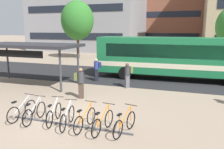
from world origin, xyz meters
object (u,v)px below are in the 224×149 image
at_px(parked_bicycle_silver_0, 22,110).
at_px(parked_bicycle_silver_2, 54,114).
at_px(city_bus, 178,57).
at_px(parked_bicycle_orange_5, 103,122).
at_px(parked_bicycle_orange_6, 125,124).
at_px(commuter_navy_pack_3, 97,68).
at_px(parked_bicycle_silver_3, 67,118).
at_px(street_tree_0, 77,20).
at_px(commuter_olive_pack_1, 80,81).
at_px(parked_bicycle_orange_4, 85,120).
at_px(commuter_olive_pack_0, 128,73).
at_px(parked_bicycle_silver_1, 35,113).
at_px(transit_shelter, 29,46).

bearing_deg(parked_bicycle_silver_0, parked_bicycle_silver_2, -83.28).
relative_size(city_bus, parked_bicycle_orange_5, 7.04).
xyz_separation_m(parked_bicycle_orange_6, commuter_navy_pack_3, (-4.45, 7.84, 0.60)).
xyz_separation_m(parked_bicycle_silver_3, commuter_navy_pack_3, (-2.12, 7.99, 0.60)).
bearing_deg(parked_bicycle_silver_0, parked_bicycle_orange_5, -87.76).
distance_m(parked_bicycle_silver_0, parked_bicycle_orange_5, 3.76).
bearing_deg(street_tree_0, commuter_olive_pack_1, -62.23).
bearing_deg(commuter_navy_pack_3, parked_bicycle_orange_4, 75.09).
distance_m(city_bus, parked_bicycle_orange_4, 10.89).
distance_m(parked_bicycle_orange_4, commuter_olive_pack_0, 6.80).
distance_m(parked_bicycle_silver_1, parked_bicycle_orange_5, 3.08).
height_order(parked_bicycle_silver_1, commuter_navy_pack_3, commuter_navy_pack_3).
bearing_deg(commuter_navy_pack_3, parked_bicycle_orange_6, 84.74).
relative_size(parked_bicycle_silver_3, parked_bicycle_orange_5, 0.99).
relative_size(commuter_olive_pack_0, street_tree_0, 0.23).
distance_m(parked_bicycle_silver_0, parked_bicycle_silver_1, 0.69).
bearing_deg(parked_bicycle_orange_5, parked_bicycle_silver_3, 96.79).
bearing_deg(commuter_olive_pack_0, city_bus, -171.48).
distance_m(parked_bicycle_silver_2, parked_bicycle_orange_6, 3.04).
xyz_separation_m(parked_bicycle_silver_2, commuter_olive_pack_1, (-0.56, 3.49, 0.62)).
relative_size(parked_bicycle_orange_4, commuter_navy_pack_3, 1.02).
distance_m(commuter_olive_pack_1, street_tree_0, 18.46).
relative_size(parked_bicycle_silver_1, street_tree_0, 0.23).
relative_size(parked_bicycle_orange_6, commuter_olive_pack_1, 0.98).
xyz_separation_m(parked_bicycle_orange_5, commuter_navy_pack_3, (-3.63, 7.98, 0.60)).
height_order(city_bus, parked_bicycle_orange_4, city_bus).
bearing_deg(parked_bicycle_silver_1, commuter_navy_pack_3, -1.37).
bearing_deg(parked_bicycle_silver_0, parked_bicycle_silver_3, -88.66).
bearing_deg(parked_bicycle_silver_3, parked_bicycle_silver_0, 77.24).
bearing_deg(parked_bicycle_orange_6, city_bus, 5.68).
height_order(commuter_olive_pack_1, commuter_navy_pack_3, commuter_olive_pack_1).
bearing_deg(parked_bicycle_silver_3, transit_shelter, 36.66).
bearing_deg(commuter_navy_pack_3, commuter_olive_pack_1, 66.22).
xyz_separation_m(commuter_olive_pack_0, commuter_navy_pack_3, (-2.70, 1.18, 0.02)).
xyz_separation_m(parked_bicycle_silver_1, commuter_navy_pack_3, (-0.56, 7.98, 0.60)).
height_order(parked_bicycle_silver_2, commuter_olive_pack_0, commuter_olive_pack_0).
bearing_deg(parked_bicycle_silver_1, street_tree_0, 17.13).
height_order(parked_bicycle_orange_5, street_tree_0, street_tree_0).
bearing_deg(commuter_olive_pack_0, parked_bicycle_silver_1, 29.03).
relative_size(parked_bicycle_silver_1, commuter_olive_pack_1, 0.99).
bearing_deg(city_bus, parked_bicycle_silver_2, -113.80).
height_order(parked_bicycle_silver_3, transit_shelter, transit_shelter).
bearing_deg(parked_bicycle_silver_1, parked_bicycle_orange_5, -95.24).
bearing_deg(commuter_olive_pack_1, parked_bicycle_silver_2, -92.44).
relative_size(commuter_navy_pack_3, street_tree_0, 0.23).
relative_size(parked_bicycle_silver_1, parked_bicycle_orange_5, 1.00).
relative_size(city_bus, parked_bicycle_orange_6, 7.13).
bearing_deg(parked_bicycle_silver_0, transit_shelter, 38.08).
xyz_separation_m(parked_bicycle_silver_0, transit_shelter, (-3.83, 5.48, 2.27)).
distance_m(parked_bicycle_silver_1, parked_bicycle_silver_2, 0.86).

